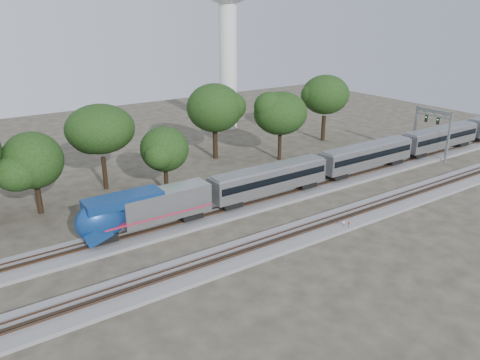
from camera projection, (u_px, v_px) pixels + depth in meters
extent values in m
plane|color=#383328|center=(265.00, 227.00, 54.94)|extent=(160.00, 160.00, 0.00)
cube|color=slate|center=(237.00, 208.00, 59.53)|extent=(160.00, 5.00, 0.40)
cube|color=brown|center=(240.00, 207.00, 58.81)|extent=(160.00, 0.08, 0.15)
cube|color=brown|center=(233.00, 203.00, 59.92)|extent=(160.00, 0.08, 0.15)
cube|color=slate|center=(287.00, 238.00, 51.77)|extent=(160.00, 5.00, 0.40)
cube|color=brown|center=(291.00, 237.00, 51.06)|extent=(160.00, 0.08, 0.15)
cube|color=brown|center=(283.00, 232.00, 52.17)|extent=(160.00, 0.08, 0.15)
cube|color=silver|center=(165.00, 203.00, 53.29)|extent=(10.54, 2.98, 3.28)
ellipsoid|color=navy|center=(100.00, 221.00, 49.38)|extent=(5.37, 3.10, 4.58)
cube|color=navy|center=(123.00, 200.00, 50.18)|extent=(8.45, 2.92, 0.99)
cube|color=black|center=(104.00, 211.00, 49.30)|extent=(0.44, 2.29, 1.30)
cube|color=#A81936|center=(156.00, 212.00, 52.95)|extent=(12.93, 3.02, 0.18)
cube|color=black|center=(104.00, 236.00, 50.09)|extent=(2.59, 2.19, 0.90)
cube|color=black|center=(189.00, 214.00, 55.62)|extent=(2.59, 2.19, 0.90)
cube|color=silver|center=(270.00, 179.00, 61.28)|extent=(17.31, 2.98, 2.98)
cube|color=black|center=(270.00, 177.00, 61.18)|extent=(16.71, 3.03, 0.90)
cube|color=gray|center=(270.00, 168.00, 60.75)|extent=(16.91, 2.39, 0.35)
cube|color=black|center=(230.00, 203.00, 58.64)|extent=(2.59, 2.19, 0.90)
cube|color=black|center=(305.00, 183.00, 65.27)|extent=(2.59, 2.19, 0.90)
cube|color=silver|center=(367.00, 155.00, 71.17)|extent=(17.31, 2.98, 2.98)
cube|color=black|center=(367.00, 153.00, 71.07)|extent=(16.71, 3.03, 0.90)
cube|color=gray|center=(368.00, 145.00, 70.64)|extent=(16.91, 2.39, 0.35)
cube|color=black|center=(336.00, 175.00, 68.53)|extent=(2.59, 2.19, 0.90)
cube|color=black|center=(392.00, 160.00, 75.15)|extent=(2.59, 2.19, 0.90)
cube|color=silver|center=(440.00, 137.00, 81.06)|extent=(17.31, 2.98, 2.98)
cube|color=black|center=(441.00, 135.00, 80.95)|extent=(16.71, 3.03, 0.90)
cube|color=gray|center=(442.00, 128.00, 80.52)|extent=(16.91, 2.39, 0.35)
cube|color=black|center=(416.00, 154.00, 78.42)|extent=(2.59, 2.19, 0.90)
cube|color=black|center=(459.00, 142.00, 85.04)|extent=(2.59, 2.19, 0.90)
cube|color=black|center=(478.00, 137.00, 88.30)|extent=(2.59, 2.19, 0.90)
cylinder|color=#512D19|center=(349.00, 226.00, 53.99)|extent=(0.06, 0.06, 0.92)
cylinder|color=#A5130B|center=(349.00, 223.00, 53.85)|extent=(0.33, 0.06, 0.33)
cylinder|color=#512D19|center=(343.00, 226.00, 54.12)|extent=(0.06, 0.06, 0.93)
cylinder|color=silver|center=(344.00, 223.00, 53.97)|extent=(0.33, 0.08, 0.33)
cube|color=#512D19|center=(331.00, 229.00, 53.93)|extent=(0.57, 0.45, 0.30)
cylinder|color=silver|center=(228.00, 67.00, 96.03)|extent=(3.63, 3.63, 25.41)
cone|color=silver|center=(228.00, 119.00, 99.79)|extent=(5.81, 5.81, 3.63)
cube|color=gray|center=(448.00, 138.00, 76.66)|extent=(0.32, 0.32, 8.32)
cube|color=gray|center=(415.00, 130.00, 81.68)|extent=(0.32, 0.32, 8.32)
cube|color=gray|center=(434.00, 111.00, 77.83)|extent=(0.37, 6.84, 0.55)
cube|color=gray|center=(434.00, 116.00, 78.12)|extent=(0.23, 6.84, 0.23)
cube|color=black|center=(438.00, 121.00, 77.33)|extent=(0.23, 0.46, 1.11)
cube|color=black|center=(426.00, 119.00, 79.05)|extent=(0.23, 0.46, 1.11)
cylinder|color=black|center=(39.00, 199.00, 58.01)|extent=(0.70, 0.70, 3.75)
ellipsoid|color=black|center=(33.00, 160.00, 56.25)|extent=(7.07, 7.07, 6.01)
cylinder|color=black|center=(105.00, 173.00, 65.74)|extent=(0.70, 0.70, 4.70)
ellipsoid|color=black|center=(100.00, 129.00, 63.54)|extent=(8.87, 8.87, 7.54)
cylinder|color=black|center=(166.00, 180.00, 64.86)|extent=(0.70, 0.70, 3.35)
ellipsoid|color=black|center=(164.00, 149.00, 63.29)|extent=(6.32, 6.32, 5.37)
cylinder|color=black|center=(215.00, 145.00, 79.31)|extent=(0.70, 0.70, 4.68)
ellipsoid|color=black|center=(215.00, 108.00, 77.11)|extent=(8.83, 8.83, 7.50)
cylinder|color=black|center=(280.00, 147.00, 78.60)|extent=(0.70, 0.70, 4.28)
ellipsoid|color=black|center=(281.00, 113.00, 76.59)|extent=(8.08, 8.08, 6.86)
cylinder|color=black|center=(323.00, 128.00, 89.98)|extent=(0.70, 0.70, 4.79)
ellipsoid|color=black|center=(325.00, 95.00, 87.73)|extent=(9.03, 9.03, 7.67)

